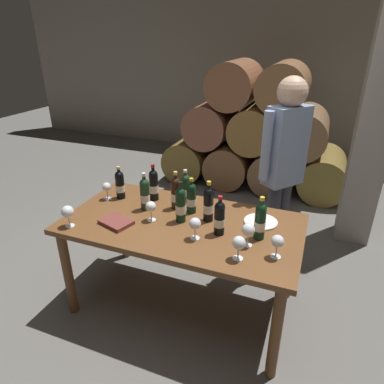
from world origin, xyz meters
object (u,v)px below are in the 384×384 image
object	(u,v)px
tasting_notebook	(116,222)
wine_bottle_1	(208,204)
dining_table	(182,232)
wine_glass_1	(107,188)
wine_glass_2	(248,230)
serving_plate	(261,222)
wine_glass_3	(151,207)
wine_bottle_7	(181,205)
wine_bottle_2	(176,193)
wine_bottle_5	(145,194)
sommelier_presenting	(284,162)
wine_glass_4	(195,224)
wine_glass_0	(277,242)
wine_bottle_0	(191,198)
wine_bottle_9	(154,185)
wine_glass_6	(68,212)
wine_bottle_3	(260,221)
wine_bottle_6	(185,188)
wine_bottle_8	(120,184)
wine_bottle_4	(219,218)
wine_glass_5	(239,243)

from	to	relation	value
tasting_notebook	wine_bottle_1	bearing A→B (deg)	42.84
dining_table	wine_glass_1	bearing A→B (deg)	170.33
wine_glass_2	serving_plate	xyz separation A→B (m)	(0.03, 0.32, -0.10)
wine_glass_3	wine_bottle_7	bearing A→B (deg)	18.16
wine_bottle_2	wine_glass_1	size ratio (longest dim) A/B	2.09
dining_table	wine_bottle_5	xyz separation A→B (m)	(-0.34, 0.08, 0.22)
sommelier_presenting	wine_glass_4	bearing A→B (deg)	-114.78
tasting_notebook	wine_bottle_7	bearing A→B (deg)	43.33
wine_glass_0	wine_bottle_5	bearing A→B (deg)	165.71
wine_glass_0	wine_glass_3	world-z (taller)	wine_glass_0
wine_bottle_0	wine_bottle_5	xyz separation A→B (m)	(-0.35, -0.08, 0.01)
wine_bottle_9	wine_glass_0	xyz separation A→B (m)	(1.05, -0.44, -0.02)
wine_glass_0	wine_glass_2	xyz separation A→B (m)	(-0.19, 0.06, 0.00)
wine_glass_6	wine_bottle_3	bearing A→B (deg)	14.65
wine_glass_3	sommelier_presenting	xyz separation A→B (m)	(0.81, 0.81, 0.18)
wine_bottle_3	wine_glass_2	bearing A→B (deg)	-114.46
wine_bottle_0	wine_bottle_2	world-z (taller)	wine_bottle_2
wine_bottle_2	wine_bottle_3	bearing A→B (deg)	-15.70
wine_bottle_6	wine_bottle_8	distance (m)	0.54
tasting_notebook	sommelier_presenting	distance (m)	1.42
wine_bottle_9	wine_glass_2	world-z (taller)	wine_bottle_9
wine_bottle_4	wine_bottle_9	distance (m)	0.72
wine_bottle_1	wine_bottle_6	size ratio (longest dim) A/B	1.13
wine_bottle_6	wine_bottle_7	world-z (taller)	wine_bottle_7
wine_bottle_2	wine_glass_0	distance (m)	0.90
wine_glass_1	wine_glass_5	distance (m)	1.27
wine_bottle_7	wine_glass_4	size ratio (longest dim) A/B	2.02
wine_bottle_6	wine_glass_1	distance (m)	0.64
wine_bottle_9	wine_glass_4	xyz separation A→B (m)	(0.52, -0.43, -0.02)
wine_bottle_0	wine_glass_4	world-z (taller)	wine_bottle_0
dining_table	wine_bottle_2	xyz separation A→B (m)	(-0.12, 0.18, 0.22)
wine_bottle_2	wine_glass_4	bearing A→B (deg)	-50.34
wine_bottle_3	wine_glass_6	xyz separation A→B (m)	(-1.27, -0.33, -0.02)
wine_bottle_8	tasting_notebook	bearing A→B (deg)	-62.55
wine_glass_4	wine_bottle_3	bearing A→B (deg)	22.16
tasting_notebook	dining_table	bearing A→B (deg)	41.97
wine_bottle_7	wine_glass_2	size ratio (longest dim) A/B	1.96
wine_bottle_2	wine_glass_5	world-z (taller)	wine_bottle_2
wine_bottle_3	serving_plate	size ratio (longest dim) A/B	1.26
wine_glass_3	wine_glass_4	bearing A→B (deg)	-16.30
wine_bottle_6	wine_bottle_9	distance (m)	0.26
wine_glass_5	sommelier_presenting	size ratio (longest dim) A/B	0.09
wine_bottle_1	wine_bottle_9	bearing A→B (deg)	162.49
wine_glass_1	wine_glass_4	world-z (taller)	wine_glass_4
wine_bottle_7	wine_glass_0	distance (m)	0.73
wine_bottle_1	wine_bottle_6	xyz separation A→B (m)	(-0.27, 0.23, -0.01)
dining_table	wine_glass_0	distance (m)	0.75
wine_bottle_2	wine_bottle_5	bearing A→B (deg)	-154.25
wine_bottle_3	wine_glass_1	world-z (taller)	wine_bottle_3
wine_bottle_1	wine_glass_3	world-z (taller)	wine_bottle_1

